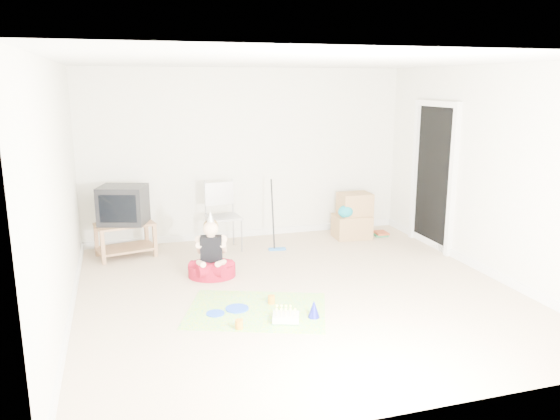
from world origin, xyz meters
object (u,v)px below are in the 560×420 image
object	(u,v)px
folding_chair	(224,217)
cardboard_boxes	(353,217)
tv_stand	(125,237)
seated_woman	(212,262)
crt_tv	(123,205)
birthday_cake	(286,318)

from	to	relation	value
folding_chair	cardboard_boxes	xyz separation A→B (m)	(2.06, 0.06, -0.15)
tv_stand	seated_woman	xyz separation A→B (m)	(1.01, -1.14, -0.10)
tv_stand	crt_tv	distance (m)	0.46
folding_chair	cardboard_boxes	distance (m)	2.06
tv_stand	cardboard_boxes	distance (m)	3.43
folding_chair	seated_woman	size ratio (longest dim) A/B	1.18
seated_woman	birthday_cake	xyz separation A→B (m)	(0.49, -1.55, -0.15)
tv_stand	seated_woman	size ratio (longest dim) A/B	1.00
folding_chair	cardboard_boxes	size ratio (longest dim) A/B	1.43
crt_tv	birthday_cake	xyz separation A→B (m)	(1.51, -2.70, -0.70)
folding_chair	seated_woman	world-z (taller)	folding_chair
crt_tv	cardboard_boxes	bearing A→B (deg)	17.37
folding_chair	birthday_cake	distance (m)	2.66
tv_stand	folding_chair	bearing A→B (deg)	-3.37
tv_stand	cardboard_boxes	size ratio (longest dim) A/B	1.22
tv_stand	crt_tv	world-z (taller)	crt_tv
folding_chair	birthday_cake	xyz separation A→B (m)	(0.13, -2.61, -0.45)
seated_woman	birthday_cake	bearing A→B (deg)	-72.34
birthday_cake	seated_woman	bearing A→B (deg)	107.66
folding_chair	tv_stand	bearing A→B (deg)	176.63
tv_stand	seated_woman	world-z (taller)	seated_woman
folding_chair	birthday_cake	size ratio (longest dim) A/B	3.14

